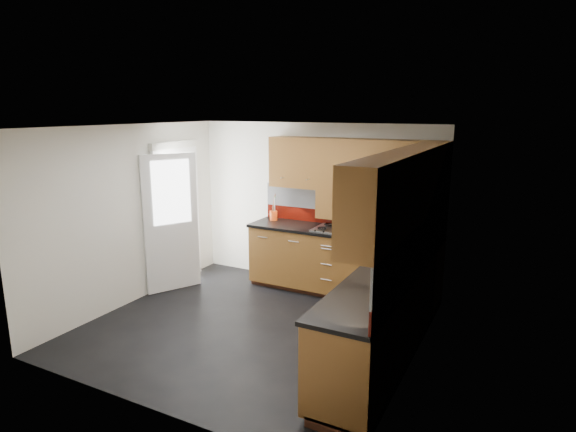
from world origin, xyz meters
The scene contains 14 objects.
room centered at (0.00, 0.00, 1.50)m, with size 4.00×3.80×2.64m.
base_cabinets centered at (1.07, 0.72, 0.44)m, with size 2.70×3.20×0.95m.
countertop centered at (1.05, 0.70, 0.92)m, with size 2.72×3.22×0.04m.
backsplash centered at (1.28, 0.93, 1.21)m, with size 2.70×3.20×0.54m.
upper_cabinets centered at (1.23, 0.78, 1.84)m, with size 2.50×3.20×0.72m.
extractor_hood centered at (0.45, 1.64, 1.28)m, with size 0.60×0.33×0.40m, color brown.
glass_cabinet centered at (1.71, 1.07, 1.87)m, with size 0.32×0.80×0.66m.
back_door centered at (-1.78, 0.75, 1.03)m, with size 0.42×1.19×2.04m.
gas_hob centered at (0.45, 1.47, 0.95)m, with size 0.57×0.50×0.04m.
utensil_pot centered at (-0.60, 1.62, 1.03)m, with size 0.11×0.11×0.41m.
toaster centered at (1.16, 1.56, 1.03)m, with size 0.26×0.17×0.18m.
food_processor centered at (1.59, 0.99, 1.08)m, with size 0.19×0.19×0.31m.
paper_towel centered at (1.72, 0.35, 1.07)m, with size 0.13×0.13×0.27m, color white.
orange_cloth centered at (1.57, 1.02, 0.95)m, with size 0.16×0.13×0.02m, color #D54617.
Camera 1 is at (2.86, -4.60, 2.60)m, focal length 30.00 mm.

